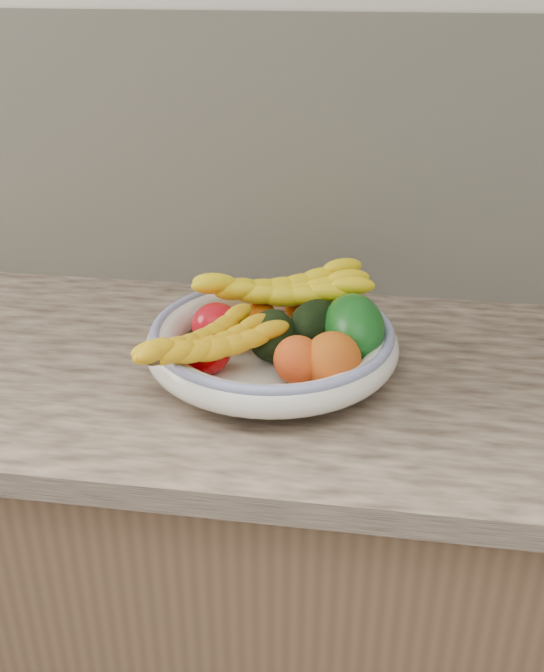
{
  "coord_description": "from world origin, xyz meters",
  "views": [
    {
      "loc": [
        0.15,
        0.65,
        1.48
      ],
      "look_at": [
        0.0,
        1.66,
        0.96
      ],
      "focal_mm": 40.0,
      "sensor_mm": 36.0,
      "label": 1
    }
  ],
  "objects_px": {
    "green_mango": "(354,328)",
    "banana_bunch_front": "(207,348)",
    "fruit_bowl": "(272,343)",
    "banana_bunch_back": "(281,294)"
  },
  "relations": [
    {
      "from": "green_mango",
      "to": "banana_bunch_front",
      "type": "bearing_deg",
      "value": -167.55
    },
    {
      "from": "fruit_bowl",
      "to": "banana_bunch_back",
      "type": "relative_size",
      "value": 1.28
    },
    {
      "from": "fruit_bowl",
      "to": "banana_bunch_back",
      "type": "distance_m",
      "value": 0.1
    },
    {
      "from": "banana_bunch_back",
      "to": "banana_bunch_front",
      "type": "relative_size",
      "value": 1.18
    },
    {
      "from": "fruit_bowl",
      "to": "banana_bunch_front",
      "type": "xyz_separation_m",
      "value": [
        -0.08,
        -0.09,
        0.03
      ]
    },
    {
      "from": "fruit_bowl",
      "to": "banana_bunch_front",
      "type": "height_order",
      "value": "banana_bunch_front"
    },
    {
      "from": "green_mango",
      "to": "banana_bunch_front",
      "type": "distance_m",
      "value": 0.23
    },
    {
      "from": "green_mango",
      "to": "banana_bunch_back",
      "type": "bearing_deg",
      "value": 130.81
    },
    {
      "from": "banana_bunch_back",
      "to": "fruit_bowl",
      "type": "bearing_deg",
      "value": -106.67
    },
    {
      "from": "green_mango",
      "to": "banana_bunch_back",
      "type": "height_order",
      "value": "green_mango"
    }
  ]
}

